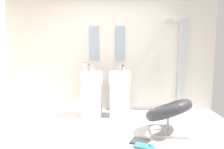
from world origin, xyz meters
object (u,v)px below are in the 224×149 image
shower_column (181,64)px  magazine_teal (145,147)px  pedestal_sink_left (92,93)px  pedestal_sink_right (120,93)px  towel_rack (22,94)px  soap_bottle_blue (122,68)px  magazine_charcoal (140,142)px  soap_bottle_clear (85,67)px  coffee_mug (154,145)px  lounge_chair (168,113)px  soap_bottle_grey (89,68)px  soap_bottle_white (124,69)px

shower_column → magazine_teal: shower_column is taller
pedestal_sink_left → pedestal_sink_right: 0.58m
towel_rack → soap_bottle_blue: (1.74, 0.88, 0.37)m
magazine_charcoal → soap_bottle_clear: 1.92m
towel_rack → coffee_mug: size_ratio=10.78×
soap_bottle_clear → soap_bottle_blue: (0.79, 0.08, -0.03)m
shower_column → lounge_chair: (-0.55, -1.25, -0.73)m
pedestal_sink_left → magazine_charcoal: (0.88, -1.23, -0.47)m
pedestal_sink_right → soap_bottle_grey: 0.81m
soap_bottle_clear → pedestal_sink_right: bearing=-2.8°
pedestal_sink_left → coffee_mug: bearing=-52.7°
pedestal_sink_left → shower_column: (1.93, 0.39, 0.58)m
pedestal_sink_right → soap_bottle_clear: size_ratio=5.48×
pedestal_sink_left → soap_bottle_clear: 0.56m
pedestal_sink_right → soap_bottle_white: 0.52m
shower_column → soap_bottle_white: bearing=-158.4°
pedestal_sink_left → pedestal_sink_right: (0.58, 0.00, 0.00)m
pedestal_sink_left → soap_bottle_white: (0.66, -0.11, 0.50)m
towel_rack → soap_bottle_blue: size_ratio=7.39×
lounge_chair → towel_rack: bearing=177.8°
shower_column → towel_rack: bearing=-159.1°
lounge_chair → magazine_teal: (-0.44, -0.54, -0.32)m
magazine_charcoal → soap_bottle_blue: 1.68m
towel_rack → magazine_charcoal: 2.12m
pedestal_sink_right → soap_bottle_grey: bearing=-166.3°
lounge_chair → soap_bottle_clear: soap_bottle_clear is taller
pedestal_sink_right → towel_rack: size_ratio=1.09×
coffee_mug → soap_bottle_clear: size_ratio=0.46×
pedestal_sink_left → pedestal_sink_right: size_ratio=1.00×
magazine_charcoal → soap_bottle_clear: (-1.03, 1.26, 1.00)m
shower_column → soap_bottle_blue: size_ratio=15.94×
magazine_charcoal → soap_bottle_blue: bearing=122.1°
pedestal_sink_right → lounge_chair: bearing=-47.1°
magazine_charcoal → soap_bottle_white: soap_bottle_white is taller
coffee_mug → soap_bottle_white: size_ratio=0.67×
soap_bottle_blue → pedestal_sink_left: bearing=-169.6°
pedestal_sink_right → coffee_mug: bearing=-71.0°
coffee_mug → pedestal_sink_right: bearing=109.0°
pedestal_sink_right → shower_column: size_ratio=0.51×
shower_column → soap_bottle_grey: (-1.96, -0.54, -0.06)m
towel_rack → lounge_chair: bearing=-2.2°
soap_bottle_grey → soap_bottle_white: (0.69, 0.04, -0.02)m
soap_bottle_grey → coffee_mug: bearing=-48.8°
shower_column → lounge_chair: bearing=-113.8°
coffee_mug → shower_column: bearing=63.8°
towel_rack → magazine_teal: size_ratio=3.21×
lounge_chair → towel_rack: size_ratio=1.16×
pedestal_sink_right → soap_bottle_clear: soap_bottle_clear is taller
towel_rack → soap_bottle_grey: (1.07, 0.62, 0.39)m
towel_rack → magazine_teal: (2.04, -0.63, -0.60)m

